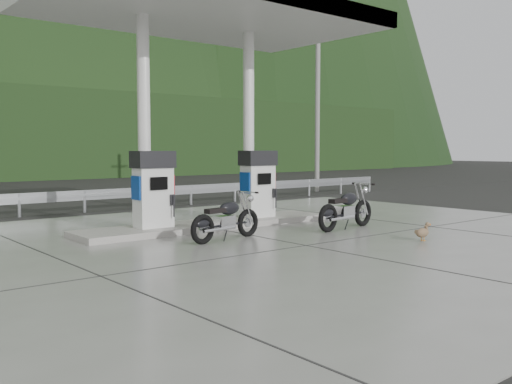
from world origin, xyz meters
TOP-DOWN VIEW (x-y plane):
  - ground at (0.00, 0.00)m, footprint 160.00×160.00m
  - forecourt_apron at (0.00, 0.00)m, footprint 18.00×14.00m
  - pump_island at (0.00, 2.50)m, footprint 7.00×1.40m
  - gas_pump_left at (-1.60, 2.50)m, footprint 0.95×0.55m
  - gas_pump_right at (1.60, 2.50)m, footprint 0.95×0.55m
  - canopy_column_left at (-1.60, 2.90)m, footprint 0.30×0.30m
  - canopy_column_right at (1.60, 2.90)m, footprint 0.30×0.30m
  - canopy_roof at (0.00, 2.50)m, footprint 8.50×5.00m
  - guardrail at (0.00, 8.00)m, footprint 26.00×0.16m
  - road at (0.00, 11.50)m, footprint 60.00×7.00m
  - utility_pole_b at (2.00, 9.50)m, footprint 0.22×0.22m
  - utility_pole_c at (11.00, 9.50)m, footprint 0.22×0.22m
  - motorcycle_left at (-0.86, 0.62)m, footprint 1.99×0.90m
  - motorcycle_right at (2.50, 0.13)m, footprint 2.12×0.90m
  - duck at (2.38, -2.17)m, footprint 0.47×0.14m

SIDE VIEW (x-z plane):
  - ground at x=0.00m, z-range 0.00..0.00m
  - road at x=0.00m, z-range 0.00..0.01m
  - forecourt_apron at x=0.00m, z-range 0.00..0.02m
  - pump_island at x=0.00m, z-range 0.02..0.17m
  - duck at x=2.38m, z-range 0.02..0.36m
  - motorcycle_left at x=-0.86m, z-range 0.02..0.93m
  - motorcycle_right at x=2.50m, z-range 0.02..1.00m
  - guardrail at x=0.00m, z-range 0.00..1.42m
  - gas_pump_left at x=-1.60m, z-range 0.17..1.97m
  - gas_pump_right at x=1.60m, z-range 0.17..1.97m
  - canopy_column_left at x=-1.60m, z-range 0.17..5.17m
  - canopy_column_right at x=1.60m, z-range 0.17..5.17m
  - utility_pole_b at x=2.00m, z-range 0.00..8.00m
  - utility_pole_c at x=11.00m, z-range 0.00..8.00m
  - canopy_roof at x=0.00m, z-range 5.17..5.57m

